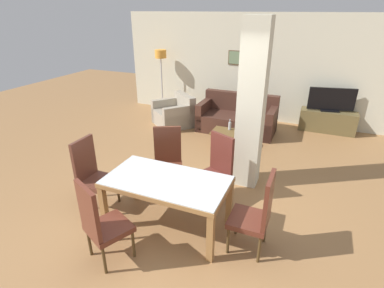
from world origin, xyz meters
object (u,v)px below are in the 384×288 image
(dining_chair_far_right, at_px, (216,168))
(dining_chair_far_left, at_px, (168,159))
(armchair, at_px, (175,115))
(tv_screen, at_px, (332,100))
(dining_chair_near_left, at_px, (100,222))
(dining_chair_head_left, at_px, (92,172))
(coffee_table, at_px, (228,139))
(dining_table, at_px, (167,189))
(tv_stand, at_px, (327,121))
(bottle, at_px, (230,126))
(sofa, at_px, (237,119))
(floor_lamp, at_px, (161,60))
(dining_chair_head_right, at_px, (257,212))

(dining_chair_far_right, height_order, dining_chair_far_left, same)
(armchair, xyz_separation_m, tv_screen, (3.64, 1.04, 0.52))
(dining_chair_far_left, bearing_deg, dining_chair_near_left, 63.77)
(dining_chair_head_left, bearing_deg, coffee_table, 155.37)
(dining_table, bearing_deg, tv_stand, 66.83)
(dining_chair_near_left, distance_m, bottle, 3.79)
(armchair, bearing_deg, tv_stand, -124.25)
(dining_chair_far_left, height_order, sofa, dining_chair_far_left)
(tv_stand, bearing_deg, dining_table, -113.17)
(floor_lamp, bearing_deg, armchair, -48.00)
(coffee_table, bearing_deg, sofa, 94.60)
(tv_stand, distance_m, tv_screen, 0.54)
(dining_chair_near_left, xyz_separation_m, tv_screen, (2.39, 5.52, 0.23))
(bottle, relative_size, tv_stand, 0.18)
(dining_chair_far_right, relative_size, bottle, 4.56)
(coffee_table, bearing_deg, dining_chair_head_right, -67.03)
(dining_table, xyz_separation_m, tv_screen, (1.99, 4.65, 0.21))
(dining_chair_far_left, bearing_deg, coffee_table, -128.82)
(dining_chair_far_right, xyz_separation_m, bottle, (-0.38, 2.05, -0.09))
(dining_chair_head_right, xyz_separation_m, dining_chair_near_left, (-1.61, -0.86, 0.00))
(armchair, distance_m, tv_screen, 3.82)
(floor_lamp, bearing_deg, tv_screen, 1.20)
(floor_lamp, bearing_deg, dining_chair_near_left, -68.83)
(dining_chair_far_right, height_order, tv_stand, dining_chair_far_right)
(dining_chair_head_right, relative_size, tv_stand, 0.84)
(dining_table, relative_size, armchair, 1.30)
(coffee_table, distance_m, tv_stand, 2.72)
(dining_chair_head_left, relative_size, bottle, 4.56)
(dining_chair_far_right, relative_size, dining_chair_head_right, 1.00)
(dining_chair_head_right, relative_size, dining_chair_head_left, 1.00)
(sofa, xyz_separation_m, coffee_table, (0.09, -1.07, -0.10))
(dining_table, relative_size, dining_chair_far_right, 1.50)
(dining_chair_far_right, distance_m, coffee_table, 2.00)
(dining_chair_near_left, bearing_deg, bottle, 108.56)
(bottle, distance_m, tv_stand, 2.64)
(dining_chair_head_right, bearing_deg, dining_chair_far_left, 62.96)
(dining_chair_far_right, distance_m, bottle, 2.09)
(armchair, xyz_separation_m, tv_stand, (3.64, 1.04, -0.02))
(sofa, bearing_deg, tv_screen, -158.41)
(dining_chair_far_right, xyz_separation_m, dining_chair_near_left, (-0.81, -1.71, 0.00))
(dining_chair_head_right, distance_m, coffee_table, 3.03)
(bottle, bearing_deg, dining_chair_head_left, -113.62)
(dining_chair_far_right, distance_m, floor_lamp, 4.80)
(coffee_table, xyz_separation_m, tv_screen, (1.96, 1.88, 0.60))
(dining_chair_far_left, bearing_deg, tv_screen, -148.32)
(dining_chair_near_left, bearing_deg, tv_stand, 91.57)
(sofa, height_order, armchair, sofa)
(tv_screen, relative_size, floor_lamp, 0.60)
(dining_chair_head_right, height_order, tv_stand, dining_chair_head_right)
(coffee_table, bearing_deg, tv_screen, 43.75)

